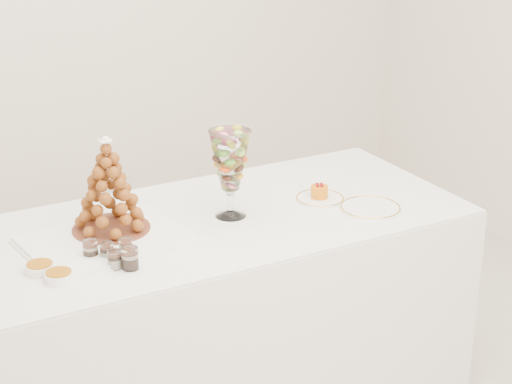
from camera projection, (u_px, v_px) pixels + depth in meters
buffet_table at (189, 321)px, 3.38m from camera, size 2.25×1.01×0.84m
lace_tray at (107, 240)px, 3.07m from camera, size 0.58×0.45×0.02m
macaron_vase at (230, 161)px, 3.22m from camera, size 0.16×0.16×0.34m
cake_plate at (320, 199)px, 3.46m from camera, size 0.20×0.20×0.01m
spare_plate at (370, 208)px, 3.36m from camera, size 0.24×0.24×0.01m
verrine_a at (91, 250)px, 2.94m from camera, size 0.06×0.06×0.07m
verrine_b at (107, 252)px, 2.94m from camera, size 0.06×0.06×0.06m
verrine_c at (126, 247)px, 2.97m from camera, size 0.06×0.06×0.06m
verrine_d at (114, 260)px, 2.88m from camera, size 0.05×0.05×0.06m
verrine_e at (130, 258)px, 2.87m from camera, size 0.06×0.06×0.08m
ramekin_back at (40, 268)px, 2.85m from camera, size 0.10×0.10×0.03m
ramekin_front at (59, 277)px, 2.80m from camera, size 0.10×0.10×0.03m
croquembouche at (108, 185)px, 3.08m from camera, size 0.29×0.29×0.36m
mousse_cake at (319, 192)px, 3.45m from camera, size 0.07×0.07×0.06m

